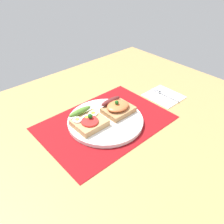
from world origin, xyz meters
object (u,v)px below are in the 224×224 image
(plate, at_px, (105,121))
(napkin, at_px, (164,96))
(sandwich_salmon, at_px, (118,108))
(fork, at_px, (164,94))
(sandwich_egg_tomato, at_px, (88,121))

(plate, distance_m, napkin, 0.29)
(plate, relative_size, sandwich_salmon, 2.53)
(plate, bearing_deg, napkin, -5.54)
(sandwich_salmon, bearing_deg, fork, -6.11)
(napkin, relative_size, fork, 1.01)
(sandwich_salmon, relative_size, fork, 0.77)
(plate, distance_m, sandwich_salmon, 0.06)
(fork, bearing_deg, sandwich_egg_tomato, 173.37)
(plate, height_order, sandwich_salmon, sandwich_salmon)
(plate, relative_size, napkin, 1.92)
(sandwich_egg_tomato, relative_size, sandwich_salmon, 1.04)
(sandwich_salmon, height_order, fork, sandwich_salmon)
(plate, xyz_separation_m, sandwich_salmon, (0.06, 0.00, 0.02))
(napkin, bearing_deg, sandwich_egg_tomato, 172.67)
(plate, xyz_separation_m, fork, (0.29, -0.02, -0.00))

